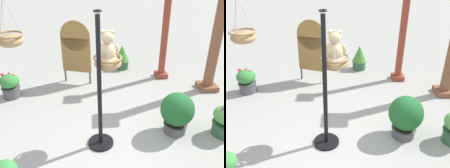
# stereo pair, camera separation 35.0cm
# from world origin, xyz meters

# --- Properties ---
(ground_plane) EXTENTS (40.00, 40.00, 0.00)m
(ground_plane) POSITION_xyz_m (0.00, 0.00, 0.00)
(ground_plane) COLOR #9E9E99
(display_pole_central) EXTENTS (0.44, 0.44, 2.28)m
(display_pole_central) POSITION_xyz_m (-0.24, 0.05, 0.69)
(display_pole_central) COLOR black
(display_pole_central) RESTS_ON ground
(hanging_basket_with_teddy) EXTENTS (0.46, 0.46, 0.63)m
(hanging_basket_with_teddy) POSITION_xyz_m (-0.09, 0.30, 1.42)
(hanging_basket_with_teddy) COLOR #A37F51
(teddy_bear) EXTENTS (0.35, 0.32, 0.51)m
(teddy_bear) POSITION_xyz_m (-0.09, 0.32, 1.65)
(teddy_bear) COLOR #D1B789
(hanging_basket_left_high) EXTENTS (0.45, 0.45, 0.79)m
(hanging_basket_left_high) POSITION_xyz_m (-1.64, 0.73, 1.70)
(hanging_basket_left_high) COLOR #A37F51
(greenhouse_pillar_left) EXTENTS (0.45, 0.45, 2.88)m
(greenhouse_pillar_left) POSITION_xyz_m (2.44, 1.79, 1.39)
(greenhouse_pillar_left) COLOR brown
(greenhouse_pillar_left) RESTS_ON ground
(greenhouse_pillar_right) EXTENTS (0.32, 0.32, 2.60)m
(greenhouse_pillar_right) POSITION_xyz_m (1.49, 2.55, 1.25)
(greenhouse_pillar_right) COLOR brown
(greenhouse_pillar_right) RESTS_ON ground
(potted_plant_tall_leafy) EXTENTS (0.44, 0.44, 0.59)m
(potted_plant_tall_leafy) POSITION_xyz_m (-2.19, 1.82, 0.29)
(potted_plant_tall_leafy) COLOR #4C4C51
(potted_plant_tall_leafy) RESTS_ON ground
(potted_plant_bushy_green) EXTENTS (0.40, 0.40, 0.69)m
(potted_plant_bushy_green) POSITION_xyz_m (0.52, 3.18, 0.35)
(potted_plant_bushy_green) COLOR #2D5638
(potted_plant_bushy_green) RESTS_ON ground
(potted_plant_small_succulent) EXTENTS (0.60, 0.60, 0.80)m
(potted_plant_small_succulent) POSITION_xyz_m (1.14, 0.25, 0.43)
(potted_plant_small_succulent) COLOR #4C4C51
(potted_plant_small_succulent) RESTS_ON ground
(display_sign_board) EXTENTS (0.71, 0.26, 1.58)m
(display_sign_board) POSITION_xyz_m (-0.71, 2.43, 0.93)
(display_sign_board) COLOR olive
(display_sign_board) RESTS_ON ground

